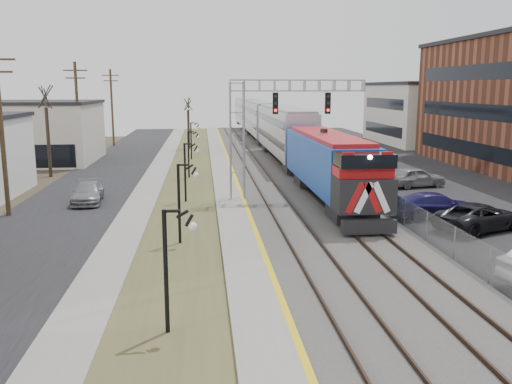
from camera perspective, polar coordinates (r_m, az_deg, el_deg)
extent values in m
cube|color=black|center=(44.57, -16.82, 0.65)|extent=(7.00, 120.00, 0.04)
cube|color=gray|center=(43.91, -11.06, 0.79)|extent=(2.00, 120.00, 0.08)
cube|color=#474C28|center=(43.73, -7.14, 0.86)|extent=(4.00, 120.00, 0.06)
cube|color=gray|center=(43.74, -3.21, 1.05)|extent=(2.00, 120.00, 0.24)
cube|color=#595651|center=(44.23, 3.27, 1.13)|extent=(8.00, 120.00, 0.20)
cube|color=black|center=(47.59, 17.70, 1.23)|extent=(16.00, 120.00, 0.04)
cube|color=gold|center=(43.76, -2.06, 1.23)|extent=(0.24, 120.00, 0.01)
cube|color=#2D2119|center=(43.86, -0.28, 1.30)|extent=(0.08, 120.00, 0.15)
cube|color=#2D2119|center=(44.03, 1.67, 1.33)|extent=(0.08, 120.00, 0.15)
cube|color=#2D2119|center=(44.32, 4.23, 1.37)|extent=(0.08, 120.00, 0.15)
cube|color=#2D2119|center=(44.60, 6.13, 1.40)|extent=(0.08, 120.00, 0.15)
cube|color=#1440A3|center=(35.90, 7.78, 2.60)|extent=(3.00, 17.00, 4.25)
cube|color=black|center=(28.01, 11.80, -3.58)|extent=(2.80, 0.50, 0.70)
cube|color=#9FA1A9|center=(55.66, 2.96, 6.17)|extent=(3.00, 22.00, 5.33)
cube|color=#9FA1A9|center=(78.22, 0.45, 7.54)|extent=(3.00, 22.00, 5.33)
cube|color=#9FA1A9|center=(100.89, -0.95, 8.30)|extent=(3.00, 22.00, 5.33)
cube|color=gray|center=(36.31, -2.00, 5.22)|extent=(1.00, 1.00, 8.00)
cube|color=gray|center=(36.60, 4.34, 11.12)|extent=(9.00, 0.80, 0.80)
cube|color=black|center=(35.94, 2.05, 9.31)|extent=(0.35, 0.25, 1.40)
cube|color=black|center=(36.58, 7.56, 9.25)|extent=(0.35, 0.25, 1.40)
cylinder|color=black|center=(17.04, -9.46, -8.41)|extent=(0.14, 0.14, 4.00)
cylinder|color=black|center=(26.68, -8.10, -1.31)|extent=(0.14, 0.14, 4.00)
cylinder|color=black|center=(36.51, -7.47, 2.00)|extent=(0.14, 0.14, 4.00)
cylinder|color=black|center=(46.41, -7.11, 3.90)|extent=(0.14, 0.14, 4.00)
cylinder|color=black|center=(58.34, -6.84, 5.32)|extent=(0.14, 0.14, 4.00)
cylinder|color=#4C3823|center=(35.16, -25.20, 5.64)|extent=(0.28, 0.28, 10.00)
cylinder|color=#4C3823|center=(54.39, -18.24, 7.63)|extent=(0.28, 0.28, 10.00)
cylinder|color=#4C3823|center=(74.03, -14.92, 8.53)|extent=(0.28, 0.28, 10.00)
cube|color=gray|center=(44.96, 8.58, 2.09)|extent=(0.04, 120.00, 1.60)
cube|color=#B9B0A1|center=(61.01, -23.12, 5.72)|extent=(14.00, 12.00, 6.00)
cube|color=#B9B0A1|center=(80.17, 18.68, 7.77)|extent=(16.00, 18.00, 8.00)
cylinder|color=#382D23|center=(50.05, -21.00, 4.89)|extent=(0.30, 0.30, 5.95)
cylinder|color=#382D23|center=(68.27, -7.11, 6.50)|extent=(0.30, 0.30, 4.90)
imported|color=black|center=(31.56, 22.54, -2.49)|extent=(5.86, 4.36, 1.48)
imported|color=#19164D|center=(33.57, 18.43, -1.42)|extent=(5.21, 2.15, 1.51)
imported|color=gray|center=(43.66, 16.48, 1.47)|extent=(4.86, 2.71, 1.56)
imported|color=#0D4117|center=(53.81, 11.52, 3.26)|extent=(4.09, 2.15, 1.28)
imported|color=gray|center=(37.89, -17.30, -0.12)|extent=(2.30, 4.78, 1.34)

